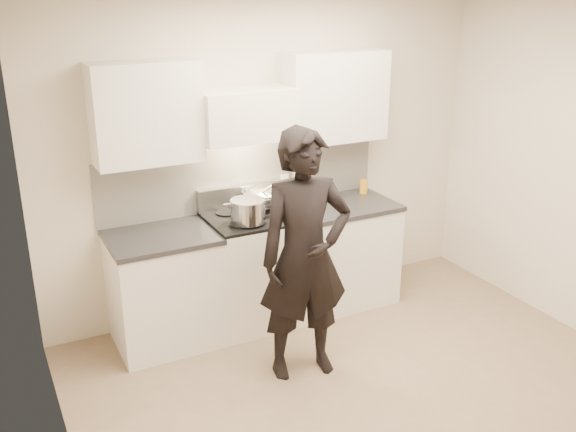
{
  "coord_description": "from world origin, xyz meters",
  "views": [
    {
      "loc": [
        -2.28,
        -3.07,
        2.73
      ],
      "look_at": [
        -0.18,
        1.05,
        1.04
      ],
      "focal_mm": 40.0,
      "sensor_mm": 36.0,
      "label": 1
    }
  ],
  "objects_px": {
    "counter_right": "(340,252)",
    "utensil_crock": "(295,189)",
    "stove": "(255,268)",
    "person": "(305,256)",
    "wok": "(265,196)"
  },
  "relations": [
    {
      "from": "utensil_crock",
      "to": "person",
      "type": "bearing_deg",
      "value": -114.43
    },
    {
      "from": "stove",
      "to": "counter_right",
      "type": "bearing_deg",
      "value": 0.0
    },
    {
      "from": "counter_right",
      "to": "wok",
      "type": "relative_size",
      "value": 1.93
    },
    {
      "from": "wok",
      "to": "person",
      "type": "xyz_separation_m",
      "value": [
        -0.14,
        -0.95,
        -0.15
      ]
    },
    {
      "from": "stove",
      "to": "person",
      "type": "relative_size",
      "value": 0.52
    },
    {
      "from": "wok",
      "to": "utensil_crock",
      "type": "xyz_separation_m",
      "value": [
        0.37,
        0.15,
        -0.03
      ]
    },
    {
      "from": "counter_right",
      "to": "person",
      "type": "bearing_deg",
      "value": -133.69
    },
    {
      "from": "wok",
      "to": "person",
      "type": "relative_size",
      "value": 0.26
    },
    {
      "from": "utensil_crock",
      "to": "person",
      "type": "distance_m",
      "value": 1.22
    },
    {
      "from": "counter_right",
      "to": "person",
      "type": "height_order",
      "value": "person"
    },
    {
      "from": "wok",
      "to": "counter_right",
      "type": "bearing_deg",
      "value": -7.54
    },
    {
      "from": "counter_right",
      "to": "utensil_crock",
      "type": "relative_size",
      "value": 2.54
    },
    {
      "from": "stove",
      "to": "counter_right",
      "type": "xyz_separation_m",
      "value": [
        0.83,
        0.0,
        -0.01
      ]
    },
    {
      "from": "wok",
      "to": "person",
      "type": "height_order",
      "value": "person"
    },
    {
      "from": "stove",
      "to": "person",
      "type": "xyz_separation_m",
      "value": [
        0.01,
        -0.86,
        0.44
      ]
    }
  ]
}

